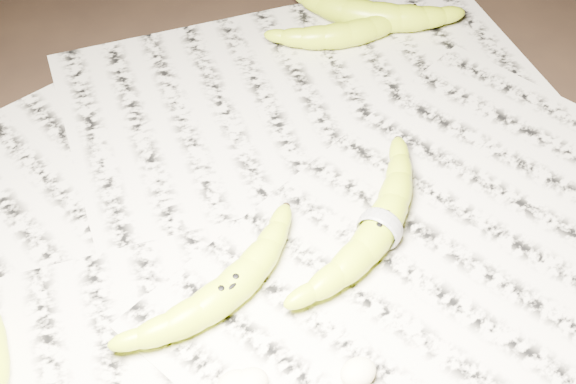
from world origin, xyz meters
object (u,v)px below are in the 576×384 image
banana_upper_a (348,31)px  banana_upper_b (372,13)px  banana_center (227,289)px  banana_taped (380,226)px

banana_upper_a → banana_upper_b: banana_upper_b is taller
banana_upper_a → banana_upper_b: 0.05m
banana_center → banana_upper_b: 0.45m
banana_center → banana_taped: bearing=-19.3°
banana_taped → banana_upper_b: size_ratio=1.15×
banana_center → banana_upper_a: size_ratio=1.12×
banana_center → banana_upper_b: bearing=22.9°
banana_taped → banana_upper_a: 0.31m
banana_taped → banana_center: bearing=146.5°
banana_center → banana_upper_a: (0.31, 0.26, -0.00)m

